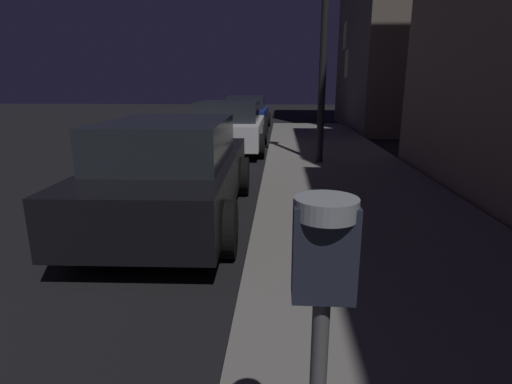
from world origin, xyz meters
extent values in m
cube|color=#232838|center=(4.48, 0.23, 1.39)|extent=(0.19, 0.11, 0.30)
cylinder|color=#999EA5|center=(4.48, 0.23, 1.53)|extent=(0.19, 0.19, 0.06)
cube|color=black|center=(4.42, 0.23, 1.43)|extent=(0.01, 0.08, 0.11)
cube|color=black|center=(2.85, 4.54, 0.57)|extent=(1.83, 4.32, 0.64)
cube|color=#1E2328|center=(2.86, 4.32, 1.15)|extent=(1.57, 2.31, 0.56)
cylinder|color=black|center=(1.95, 5.84, 0.33)|extent=(0.24, 0.67, 0.66)
cylinder|color=black|center=(3.68, 5.88, 0.33)|extent=(0.24, 0.67, 0.66)
cylinder|color=black|center=(2.02, 3.19, 0.33)|extent=(0.24, 0.67, 0.66)
cylinder|color=black|center=(3.75, 3.24, 0.33)|extent=(0.24, 0.67, 0.66)
cube|color=silver|center=(2.85, 10.70, 0.57)|extent=(1.92, 4.06, 0.64)
cube|color=#1E2328|center=(2.85, 10.56, 1.15)|extent=(1.67, 2.01, 0.56)
cylinder|color=black|center=(1.89, 11.95, 0.33)|extent=(0.22, 0.66, 0.66)
cylinder|color=black|center=(3.79, 11.96, 0.33)|extent=(0.22, 0.66, 0.66)
cylinder|color=black|center=(1.91, 9.44, 0.33)|extent=(0.22, 0.66, 0.66)
cylinder|color=black|center=(3.81, 9.45, 0.33)|extent=(0.22, 0.66, 0.66)
cube|color=navy|center=(2.85, 16.55, 0.57)|extent=(1.77, 4.14, 0.64)
cube|color=#1E2328|center=(2.85, 16.64, 1.15)|extent=(1.54, 1.89, 0.56)
cylinder|color=black|center=(1.99, 17.83, 0.33)|extent=(0.23, 0.66, 0.66)
cylinder|color=black|center=(3.74, 17.82, 0.33)|extent=(0.23, 0.66, 0.66)
cylinder|color=black|center=(1.96, 15.28, 0.33)|extent=(0.23, 0.66, 0.66)
cylinder|color=black|center=(3.71, 15.26, 0.33)|extent=(0.23, 0.66, 0.66)
cylinder|color=black|center=(5.24, 8.29, 2.75)|extent=(0.16, 0.16, 5.19)
cube|color=#F2D17F|center=(7.32, 18.46, 2.81)|extent=(0.06, 0.90, 1.20)
cube|color=#F2D17F|center=(7.32, 19.40, 4.13)|extent=(0.06, 0.90, 1.20)
camera|label=1|loc=(4.34, -0.89, 1.87)|focal=27.94mm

